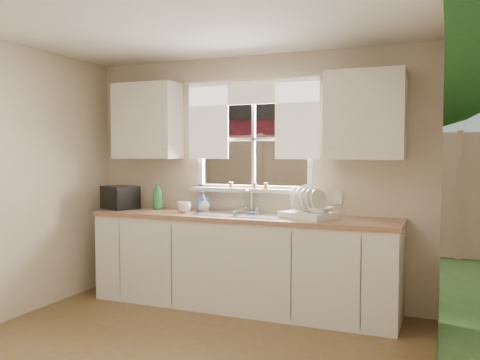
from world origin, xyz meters
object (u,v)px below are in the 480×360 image
at_px(soap_bottle_a, 158,195).
at_px(black_appliance, 120,197).
at_px(dish_rack, 308,210).
at_px(cup, 184,207).

bearing_deg(soap_bottle_a, black_appliance, -148.11).
distance_m(dish_rack, black_appliance, 2.07).
relative_size(soap_bottle_a, black_appliance, 0.87).
height_order(dish_rack, cup, dish_rack).
bearing_deg(soap_bottle_a, dish_rack, 11.83).
bearing_deg(dish_rack, black_appliance, -179.91).
relative_size(soap_bottle_a, cup, 2.13).
xyz_separation_m(soap_bottle_a, black_appliance, (-0.40, -0.12, -0.02)).
xyz_separation_m(cup, black_appliance, (-0.80, 0.05, 0.07)).
height_order(dish_rack, soap_bottle_a, dish_rack).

